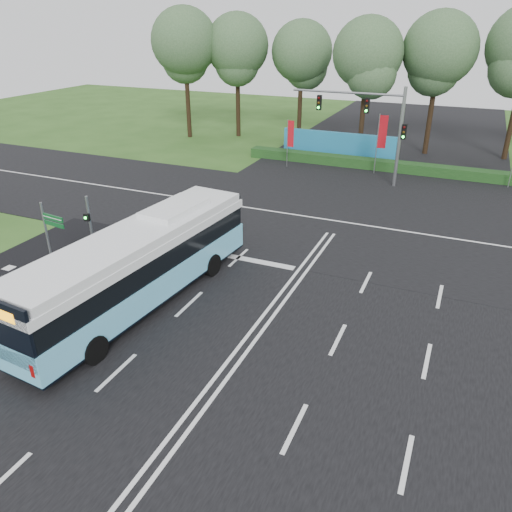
# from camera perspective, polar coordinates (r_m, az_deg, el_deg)

# --- Properties ---
(ground) EXTENTS (120.00, 120.00, 0.00)m
(ground) POSITION_cam_1_polar(r_m,az_deg,el_deg) (20.58, 0.37, -7.51)
(ground) COLOR #2D531B
(ground) RESTS_ON ground
(road_main) EXTENTS (20.00, 120.00, 0.04)m
(road_main) POSITION_cam_1_polar(r_m,az_deg,el_deg) (20.57, 0.37, -7.47)
(road_main) COLOR black
(road_main) RESTS_ON ground
(road_cross) EXTENTS (120.00, 14.00, 0.05)m
(road_cross) POSITION_cam_1_polar(r_m,az_deg,el_deg) (30.78, 9.19, 3.93)
(road_cross) COLOR black
(road_cross) RESTS_ON ground
(kerb_strip) EXTENTS (0.25, 18.00, 0.12)m
(kerb_strip) POSITION_cam_1_polar(r_m,az_deg,el_deg) (23.96, -25.64, -5.00)
(kerb_strip) COLOR gray
(kerb_strip) RESTS_ON ground
(city_bus) EXTENTS (3.81, 12.95, 3.66)m
(city_bus) POSITION_cam_1_polar(r_m,az_deg,el_deg) (21.51, -13.24, -1.03)
(city_bus) COLOR #63C0E7
(city_bus) RESTS_ON ground
(pedestrian_signal) EXTENTS (0.29, 0.41, 3.31)m
(pedestrian_signal) POSITION_cam_1_polar(r_m,az_deg,el_deg) (26.47, -18.45, 3.39)
(pedestrian_signal) COLOR gray
(pedestrian_signal) RESTS_ON ground
(street_sign) EXTENTS (1.38, 0.26, 3.56)m
(street_sign) POSITION_cam_1_polar(r_m,az_deg,el_deg) (25.25, -22.46, 2.79)
(street_sign) COLOR gray
(street_sign) RESTS_ON ground
(banner_flag_left) EXTENTS (0.58, 0.11, 3.90)m
(banner_flag_left) POSITION_cam_1_polar(r_m,az_deg,el_deg) (41.31, 3.90, 13.49)
(banner_flag_left) COLOR gray
(banner_flag_left) RESTS_ON ground
(banner_flag_mid) EXTENTS (0.68, 0.14, 4.65)m
(banner_flag_mid) POSITION_cam_1_polar(r_m,az_deg,el_deg) (40.47, 14.10, 13.21)
(banner_flag_mid) COLOR gray
(banner_flag_mid) RESTS_ON ground
(traffic_light_gantry) EXTENTS (8.41, 0.28, 7.00)m
(traffic_light_gantry) POSITION_cam_1_polar(r_m,az_deg,el_deg) (37.51, 13.52, 14.89)
(traffic_light_gantry) COLOR gray
(traffic_light_gantry) RESTS_ON ground
(hedge) EXTENTS (22.00, 1.20, 0.80)m
(hedge) POSITION_cam_1_polar(r_m,az_deg,el_deg) (42.32, 13.71, 10.11)
(hedge) COLOR #143714
(hedge) RESTS_ON ground
(blue_hoarding) EXTENTS (10.00, 0.30, 2.20)m
(blue_hoarding) POSITION_cam_1_polar(r_m,az_deg,el_deg) (45.33, 9.36, 12.41)
(blue_hoarding) COLOR teal
(blue_hoarding) RESTS_ON ground
(eucalyptus_row) EXTENTS (41.70, 9.85, 12.44)m
(eucalyptus_row) POSITION_cam_1_polar(r_m,az_deg,el_deg) (48.24, 11.93, 22.12)
(eucalyptus_row) COLOR black
(eucalyptus_row) RESTS_ON ground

